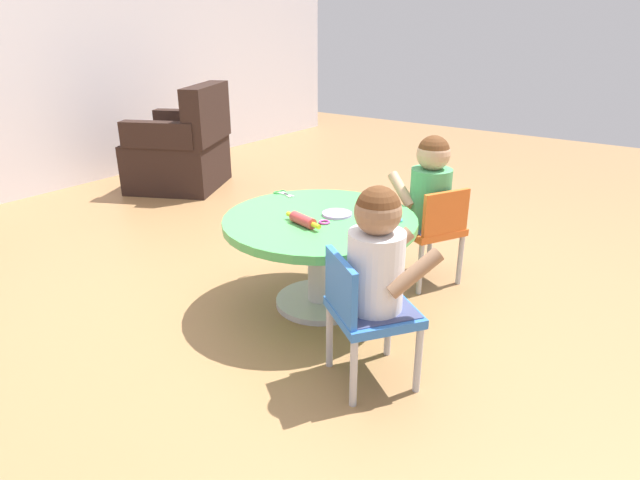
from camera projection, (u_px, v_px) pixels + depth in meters
name	position (u px, v px, depth m)	size (l,w,h in m)	color
ground_plane	(320.00, 304.00, 2.70)	(10.00, 10.00, 0.00)	#9E7247
craft_table	(320.00, 238.00, 2.57)	(0.92, 0.92, 0.46)	silver
child_chair_left	(365.00, 311.00, 2.02)	(0.42, 0.42, 0.54)	#B7B7BC
seated_child_left	(377.00, 255.00, 1.94)	(0.44, 0.42, 0.51)	#3F4772
child_chair_right	(432.00, 229.00, 2.82)	(0.40, 0.40, 0.54)	#B7B7BC
seated_child_right	(430.00, 185.00, 2.77)	(0.40, 0.43, 0.51)	#3F4772
armchair_dark	(183.00, 151.00, 4.51)	(0.95, 0.96, 0.85)	black
rolling_pin	(303.00, 220.00, 2.42)	(0.08, 0.23, 0.05)	#D83F3F
craft_scissors	(282.00, 193.00, 2.88)	(0.09, 0.14, 0.01)	silver
playdough_blob_0	(337.00, 214.00, 2.55)	(0.14, 0.14, 0.01)	#CC99E5
cookie_cutter_0	(398.00, 220.00, 2.48)	(0.05, 0.05, 0.01)	#3F99D8
cookie_cutter_1	(324.00, 222.00, 2.45)	(0.05, 0.05, 0.01)	#D83FA5
cookie_cutter_2	(370.00, 215.00, 2.55)	(0.05, 0.05, 0.01)	#4CB259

